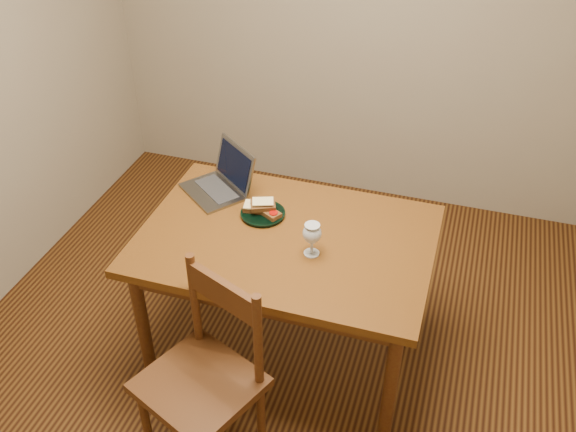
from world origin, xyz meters
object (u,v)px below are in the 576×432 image
(plate, at_px, (263,214))
(milk_glass, at_px, (312,239))
(chair, at_px, (203,371))
(table, at_px, (286,251))
(laptop, at_px, (223,179))

(plate, bearing_deg, milk_glass, -34.44)
(plate, distance_m, milk_glass, 0.36)
(chair, height_order, plate, chair)
(chair, distance_m, milk_glass, 0.70)
(table, bearing_deg, milk_glass, -30.15)
(milk_glass, bearing_deg, table, 149.85)
(chair, bearing_deg, laptop, 129.38)
(table, bearing_deg, laptop, 146.82)
(table, height_order, laptop, laptop)
(plate, height_order, laptop, laptop)
(table, relative_size, milk_glass, 8.26)
(milk_glass, bearing_deg, plate, 145.56)
(chair, bearing_deg, table, 100.30)
(laptop, bearing_deg, plate, 7.93)
(table, relative_size, chair, 2.32)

